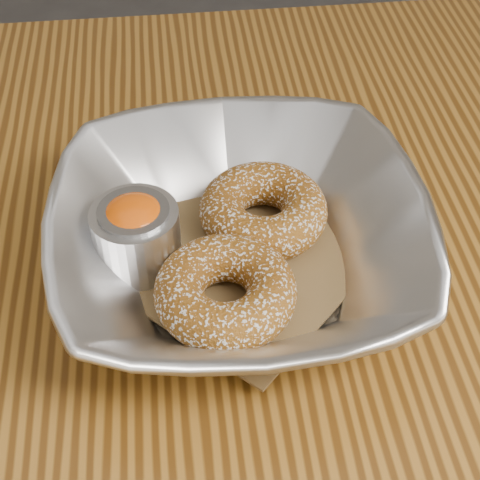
{
  "coord_description": "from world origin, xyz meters",
  "views": [
    {
      "loc": [
        -0.01,
        -0.3,
        1.12
      ],
      "look_at": [
        0.02,
        0.04,
        0.78
      ],
      "focal_mm": 55.0,
      "sensor_mm": 36.0,
      "label": 1
    }
  ],
  "objects": [
    {
      "name": "table",
      "position": [
        0.0,
        0.0,
        0.65
      ],
      "size": [
        1.2,
        0.8,
        0.75
      ],
      "color": "brown",
      "rests_on": "ground_plane"
    },
    {
      "name": "serving_bowl",
      "position": [
        0.02,
        0.04,
        0.78
      ],
      "size": [
        0.24,
        0.24,
        0.06
      ],
      "primitive_type": "imported",
      "color": "silver",
      "rests_on": "table"
    },
    {
      "name": "parchment",
      "position": [
        0.02,
        0.04,
        0.76
      ],
      "size": [
        0.21,
        0.21,
        0.0
      ],
      "primitive_type": "cube",
      "rotation": [
        0.0,
        0.0,
        0.8
      ],
      "color": "brown",
      "rests_on": "table"
    },
    {
      "name": "donut_back",
      "position": [
        0.04,
        0.07,
        0.78
      ],
      "size": [
        0.1,
        0.1,
        0.03
      ],
      "primitive_type": "torus",
      "rotation": [
        0.0,
        0.0,
        0.19
      ],
      "color": "brown",
      "rests_on": "parchment"
    },
    {
      "name": "donut_front",
      "position": [
        0.01,
        -0.0,
        0.78
      ],
      "size": [
        0.1,
        0.1,
        0.03
      ],
      "primitive_type": "torus",
      "rotation": [
        0.0,
        0.0,
        -0.17
      ],
      "color": "brown",
      "rests_on": "parchment"
    },
    {
      "name": "ramekin",
      "position": [
        -0.04,
        0.05,
        0.78
      ],
      "size": [
        0.06,
        0.06,
        0.05
      ],
      "color": "silver",
      "rests_on": "table"
    }
  ]
}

